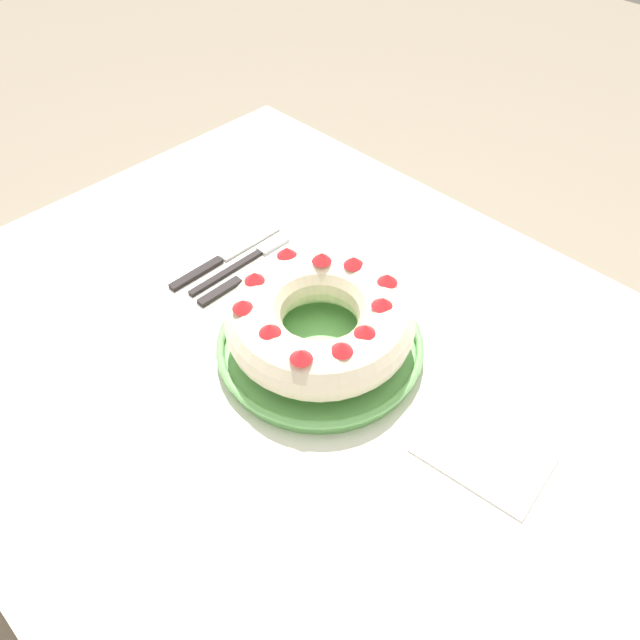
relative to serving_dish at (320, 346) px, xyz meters
name	(u,v)px	position (x,y,z in m)	size (l,w,h in m)	color
ground_plane	(304,556)	(-0.03, -0.02, -0.76)	(8.00, 8.00, 0.00)	gray
dining_table	(297,389)	(-0.03, -0.02, -0.11)	(1.22, 0.98, 0.74)	silver
serving_dish	(320,346)	(0.00, 0.00, 0.00)	(0.31, 0.31, 0.03)	#6BB760
bundt_cake	(320,319)	(0.00, 0.00, 0.06)	(0.27, 0.27, 0.10)	beige
fork	(247,260)	(-0.24, 0.06, -0.01)	(0.02, 0.21, 0.01)	black
serving_knife	(220,260)	(-0.27, 0.03, -0.01)	(0.02, 0.23, 0.01)	black
cake_knife	(238,280)	(-0.21, 0.01, -0.01)	(0.02, 0.19, 0.01)	black
napkin	(483,454)	(0.28, 0.02, -0.01)	(0.16, 0.11, 0.00)	white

